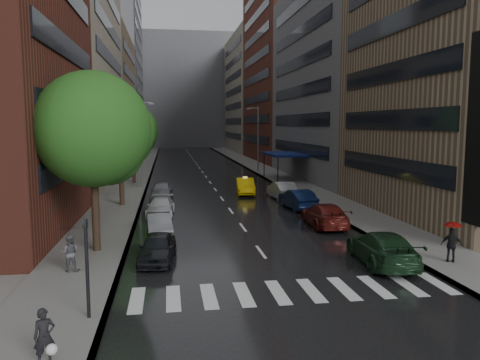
# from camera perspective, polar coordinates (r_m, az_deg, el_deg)

# --- Properties ---
(ground) EXTENTS (220.00, 220.00, 0.00)m
(ground) POSITION_cam_1_polar(r_m,az_deg,el_deg) (21.47, 4.70, -11.58)
(ground) COLOR gray
(ground) RESTS_ON ground
(road) EXTENTS (14.00, 140.00, 0.01)m
(road) POSITION_cam_1_polar(r_m,az_deg,el_deg) (70.29, -4.84, 1.31)
(road) COLOR black
(road) RESTS_ON ground
(sidewalk_left) EXTENTS (4.00, 140.00, 0.15)m
(sidewalk_left) POSITION_cam_1_polar(r_m,az_deg,el_deg) (70.24, -12.19, 1.24)
(sidewalk_left) COLOR gray
(sidewalk_left) RESTS_ON ground
(sidewalk_right) EXTENTS (4.00, 140.00, 0.15)m
(sidewalk_right) POSITION_cam_1_polar(r_m,az_deg,el_deg) (71.47, 2.38, 1.48)
(sidewalk_right) COLOR gray
(sidewalk_right) RESTS_ON ground
(crosswalk) EXTENTS (13.15, 2.80, 0.01)m
(crosswalk) POSITION_cam_1_polar(r_m,az_deg,el_deg) (19.69, 6.68, -13.31)
(crosswalk) COLOR silver
(crosswalk) RESTS_ON ground
(buildings_left) EXTENTS (8.00, 108.00, 38.00)m
(buildings_left) POSITION_cam_1_polar(r_m,az_deg,el_deg) (79.78, -16.53, 13.22)
(buildings_left) COLOR maroon
(buildings_left) RESTS_ON ground
(buildings_right) EXTENTS (8.05, 109.10, 36.00)m
(buildings_right) POSITION_cam_1_polar(r_m,az_deg,el_deg) (79.45, 5.83, 12.80)
(buildings_right) COLOR #937A5B
(buildings_right) RESTS_ON ground
(building_far) EXTENTS (40.00, 14.00, 32.00)m
(building_far) POSITION_cam_1_polar(r_m,az_deg,el_deg) (138.19, -6.91, 10.65)
(building_far) COLOR slate
(building_far) RESTS_ON ground
(tree_near) EXTENTS (5.95, 5.95, 9.48)m
(tree_near) POSITION_cam_1_polar(r_m,az_deg,el_deg) (25.23, -17.54, 5.89)
(tree_near) COLOR #382619
(tree_near) RESTS_ON ground
(tree_mid) EXTENTS (5.64, 5.64, 8.99)m
(tree_mid) POSITION_cam_1_polar(r_m,az_deg,el_deg) (39.22, -14.42, 5.73)
(tree_mid) COLOR #382619
(tree_mid) RESTS_ON ground
(tree_far) EXTENTS (5.57, 5.57, 8.88)m
(tree_far) POSITION_cam_1_polar(r_m,az_deg,el_deg) (53.62, -12.93, 5.94)
(tree_far) COLOR #382619
(tree_far) RESTS_ON ground
(taxi) EXTENTS (2.06, 4.85, 1.55)m
(taxi) POSITION_cam_1_polar(r_m,az_deg,el_deg) (45.24, 0.62, -0.76)
(taxi) COLOR yellow
(taxi) RESTS_ON ground
(parked_cars_left) EXTENTS (2.25, 24.09, 1.59)m
(parked_cars_left) POSITION_cam_1_polar(r_m,az_deg,el_deg) (33.86, -9.68, -3.55)
(parked_cars_left) COLOR black
(parked_cars_left) RESTS_ON ground
(parked_cars_right) EXTENTS (2.74, 25.42, 1.60)m
(parked_cars_right) POSITION_cam_1_polar(r_m,az_deg,el_deg) (32.54, 9.66, -3.84)
(parked_cars_right) COLOR #18351C
(parked_cars_right) RESTS_ON ground
(ped_bag_walker) EXTENTS (0.70, 0.57, 1.59)m
(ped_bag_walker) POSITION_cam_1_polar(r_m,az_deg,el_deg) (14.66, -22.68, -17.30)
(ped_bag_walker) COLOR black
(ped_bag_walker) RESTS_ON sidewalk_left
(ped_black_umbrella) EXTENTS (0.96, 0.98, 2.09)m
(ped_black_umbrella) POSITION_cam_1_polar(r_m,az_deg,el_deg) (22.58, -20.07, -7.40)
(ped_black_umbrella) COLOR #545359
(ped_black_umbrella) RESTS_ON sidewalk_left
(ped_red_umbrella) EXTENTS (1.05, 0.84, 2.01)m
(ped_red_umbrella) POSITION_cam_1_polar(r_m,az_deg,el_deg) (24.82, 24.44, -6.46)
(ped_red_umbrella) COLOR black
(ped_red_umbrella) RESTS_ON sidewalk_right
(traffic_light) EXTENTS (0.18, 0.15, 3.45)m
(traffic_light) POSITION_cam_1_polar(r_m,az_deg,el_deg) (16.92, -18.19, -9.12)
(traffic_light) COLOR black
(traffic_light) RESTS_ON sidewalk_left
(street_lamp_left) EXTENTS (1.74, 0.22, 9.00)m
(street_lamp_left) POSITION_cam_1_polar(r_m,az_deg,el_deg) (49.92, -12.18, 4.54)
(street_lamp_left) COLOR gray
(street_lamp_left) RESTS_ON sidewalk_left
(street_lamp_right) EXTENTS (1.74, 0.22, 9.00)m
(street_lamp_right) POSITION_cam_1_polar(r_m,az_deg,el_deg) (66.02, 2.15, 5.22)
(street_lamp_right) COLOR gray
(street_lamp_right) RESTS_ON sidewalk_right
(awning) EXTENTS (4.00, 8.00, 3.12)m
(awning) POSITION_cam_1_polar(r_m,az_deg,el_deg) (56.62, 5.32, 3.14)
(awning) COLOR navy
(awning) RESTS_ON sidewalk_right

